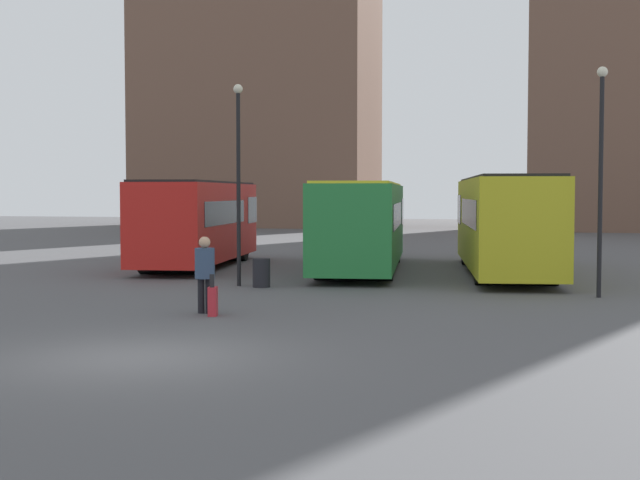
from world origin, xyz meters
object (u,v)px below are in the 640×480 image
at_px(bus_1, 362,223).
at_px(lamp_post_1, 601,163).
at_px(suitcase, 213,301).
at_px(trash_bin, 261,273).
at_px(traveler, 205,268).
at_px(lamp_post_0, 238,168).
at_px(bus_2, 504,221).
at_px(bus_0, 199,220).

height_order(bus_1, lamp_post_1, lamp_post_1).
xyz_separation_m(suitcase, trash_bin, (-0.74, 6.14, 0.09)).
bearing_deg(bus_1, traveler, 166.92).
bearing_deg(lamp_post_1, lamp_post_0, 176.71).
distance_m(traveler, trash_bin, 5.79).
bearing_deg(trash_bin, bus_2, 41.80).
bearing_deg(lamp_post_1, suitcase, -146.77).
bearing_deg(bus_2, lamp_post_0, 120.79).
bearing_deg(traveler, lamp_post_1, -71.10).
height_order(suitcase, lamp_post_1, lamp_post_1).
height_order(suitcase, lamp_post_0, lamp_post_0).
distance_m(bus_1, lamp_post_1, 10.40).
bearing_deg(bus_1, bus_0, 82.96).
relative_size(bus_0, suitcase, 10.63).
xyz_separation_m(lamp_post_0, trash_bin, (0.76, -0.18, -3.07)).
height_order(bus_0, suitcase, bus_0).
height_order(traveler, trash_bin, traveler).
relative_size(bus_0, lamp_post_1, 1.67).
bearing_deg(trash_bin, lamp_post_1, -2.44).
distance_m(bus_1, trash_bin, 6.76).
bearing_deg(lamp_post_0, suitcase, -76.71).
height_order(bus_1, traveler, bus_1).
xyz_separation_m(traveler, lamp_post_1, (9.08, 5.34, 2.50)).
xyz_separation_m(traveler, lamp_post_0, (-1.16, 5.93, 2.45)).
bearing_deg(bus_2, bus_1, 79.57).
xyz_separation_m(bus_0, bus_2, (11.26, -0.35, 0.07)).
height_order(bus_0, traveler, bus_0).
distance_m(traveler, lamp_post_1, 10.83).
bearing_deg(bus_0, bus_1, -97.17).
xyz_separation_m(bus_1, trash_bin, (-1.82, -6.38, -1.28)).
xyz_separation_m(bus_2, lamp_post_0, (-7.58, -5.91, 1.69)).
relative_size(lamp_post_0, lamp_post_1, 0.98).
relative_size(traveler, lamp_post_0, 0.30).
bearing_deg(lamp_post_0, trash_bin, -13.70).
height_order(bus_2, lamp_post_1, lamp_post_1).
relative_size(bus_2, suitcase, 12.98).
distance_m(bus_2, traveler, 13.49).
height_order(bus_0, bus_2, bus_2).
distance_m(lamp_post_0, trash_bin, 3.17).
relative_size(suitcase, trash_bin, 1.12).
xyz_separation_m(bus_0, lamp_post_1, (13.92, -6.86, 1.82)).
distance_m(bus_2, lamp_post_1, 7.24).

